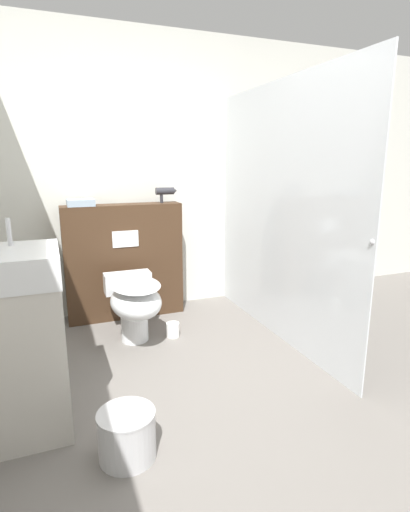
{
  "coord_description": "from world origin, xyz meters",
  "views": [
    {
      "loc": [
        -0.85,
        -1.55,
        1.37
      ],
      "look_at": [
        0.24,
        1.25,
        0.66
      ],
      "focal_mm": 28.0,
      "sensor_mm": 36.0,
      "label": 1
    }
  ],
  "objects_px": {
    "hair_drier": "(166,192)",
    "waste_bin": "(127,435)",
    "toilet": "(135,302)",
    "sink_vanity": "(19,342)"
  },
  "relations": [
    {
      "from": "toilet",
      "to": "waste_bin",
      "type": "xyz_separation_m",
      "value": [
        -0.29,
        -1.22,
        -0.21
      ]
    },
    {
      "from": "sink_vanity",
      "to": "hair_drier",
      "type": "xyz_separation_m",
      "value": [
        1.18,
        1.39,
        0.63
      ]
    },
    {
      "from": "toilet",
      "to": "hair_drier",
      "type": "height_order",
      "value": "hair_drier"
    },
    {
      "from": "toilet",
      "to": "hair_drier",
      "type": "bearing_deg",
      "value": 53.77
    },
    {
      "from": "toilet",
      "to": "waste_bin",
      "type": "bearing_deg",
      "value": -103.48
    },
    {
      "from": "waste_bin",
      "to": "toilet",
      "type": "bearing_deg",
      "value": 76.52
    },
    {
      "from": "hair_drier",
      "to": "waste_bin",
      "type": "distance_m",
      "value": 2.19
    },
    {
      "from": "toilet",
      "to": "hair_drier",
      "type": "distance_m",
      "value": 1.07
    },
    {
      "from": "toilet",
      "to": "sink_vanity",
      "type": "distance_m",
      "value": 1.11
    },
    {
      "from": "toilet",
      "to": "sink_vanity",
      "type": "xyz_separation_m",
      "value": [
        -0.75,
        -0.8,
        0.15
      ]
    }
  ]
}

